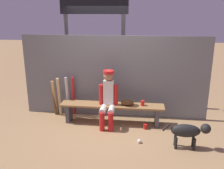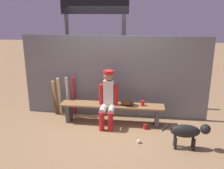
# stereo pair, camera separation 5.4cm
# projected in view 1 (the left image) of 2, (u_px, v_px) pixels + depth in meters

# --- Properties ---
(ground_plane) EXTENTS (30.00, 30.00, 0.00)m
(ground_plane) POSITION_uv_depth(u_px,v_px,m) (112.00, 123.00, 5.51)
(ground_plane) COLOR #9E7A51
(chainlink_fence) EXTENTS (4.22, 0.03, 1.88)m
(chainlink_fence) POSITION_uv_depth(u_px,v_px,m) (114.00, 77.00, 5.64)
(chainlink_fence) COLOR slate
(chainlink_fence) RESTS_ON ground_plane
(dugout_bench) EXTENTS (2.24, 0.36, 0.44)m
(dugout_bench) POSITION_uv_depth(u_px,v_px,m) (112.00, 109.00, 5.42)
(dugout_bench) COLOR olive
(dugout_bench) RESTS_ON ground_plane
(player_seated) EXTENTS (0.41, 0.55, 1.20)m
(player_seated) POSITION_uv_depth(u_px,v_px,m) (108.00, 97.00, 5.24)
(player_seated) COLOR silver
(player_seated) RESTS_ON ground_plane
(baseball_glove) EXTENTS (0.28, 0.20, 0.12)m
(baseball_glove) POSITION_uv_depth(u_px,v_px,m) (127.00, 102.00, 5.33)
(baseball_glove) COLOR #593819
(baseball_glove) RESTS_ON dugout_bench
(bat_aluminum_red) EXTENTS (0.08, 0.16, 0.94)m
(bat_aluminum_red) POSITION_uv_depth(u_px,v_px,m) (74.00, 96.00, 5.81)
(bat_aluminum_red) COLOR #B22323
(bat_aluminum_red) RESTS_ON ground_plane
(bat_aluminum_silver) EXTENTS (0.09, 0.16, 0.95)m
(bat_aluminum_silver) POSITION_uv_depth(u_px,v_px,m) (68.00, 97.00, 5.77)
(bat_aluminum_silver) COLOR #B7B7BC
(bat_aluminum_silver) RESTS_ON ground_plane
(bat_wood_natural) EXTENTS (0.10, 0.23, 0.94)m
(bat_wood_natural) POSITION_uv_depth(u_px,v_px,m) (59.00, 97.00, 5.75)
(bat_wood_natural) COLOR tan
(bat_wood_natural) RESTS_ON ground_plane
(bat_wood_tan) EXTENTS (0.07, 0.25, 0.87)m
(bat_wood_tan) POSITION_uv_depth(u_px,v_px,m) (55.00, 98.00, 5.80)
(bat_wood_tan) COLOR tan
(bat_wood_tan) RESTS_ON ground_plane
(bat_wood_dark) EXTENTS (0.07, 0.19, 0.88)m
(bat_wood_dark) POSITION_uv_depth(u_px,v_px,m) (54.00, 98.00, 5.80)
(bat_wood_dark) COLOR brown
(bat_wood_dark) RESTS_ON ground_plane
(baseball) EXTENTS (0.07, 0.07, 0.07)m
(baseball) POSITION_uv_depth(u_px,v_px,m) (139.00, 141.00, 4.67)
(baseball) COLOR white
(baseball) RESTS_ON ground_plane
(cup_on_ground) EXTENTS (0.08, 0.08, 0.11)m
(cup_on_ground) POSITION_uv_depth(u_px,v_px,m) (145.00, 126.00, 5.22)
(cup_on_ground) COLOR red
(cup_on_ground) RESTS_ON ground_plane
(cup_on_bench) EXTENTS (0.08, 0.08, 0.11)m
(cup_on_bench) POSITION_uv_depth(u_px,v_px,m) (143.00, 103.00, 5.31)
(cup_on_bench) COLOR red
(cup_on_bench) RESTS_ON dugout_bench
(scoreboard) EXTENTS (1.95, 0.27, 3.47)m
(scoreboard) POSITION_uv_depth(u_px,v_px,m) (96.00, 11.00, 6.03)
(scoreboard) COLOR #3F3F42
(scoreboard) RESTS_ON ground_plane
(dog) EXTENTS (0.84, 0.20, 0.49)m
(dog) POSITION_uv_depth(u_px,v_px,m) (189.00, 131.00, 4.42)
(dog) COLOR black
(dog) RESTS_ON ground_plane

